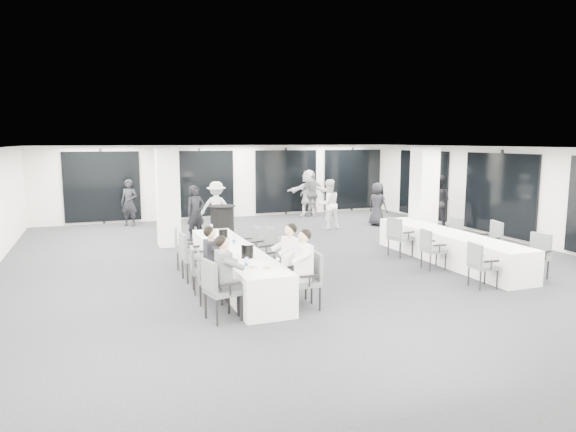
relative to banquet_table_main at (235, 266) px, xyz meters
The scene contains 43 objects.
room 3.88m from the banquet_table_main, 39.26° to the left, with size 14.04×16.04×2.84m.
column_left 4.64m from the banquet_table_main, 99.99° to the left, with size 0.60×0.60×2.80m, color white.
column_right 6.69m from the banquet_table_main, 19.97° to the left, with size 0.60×0.60×2.80m, color white.
banquet_table_main is the anchor object (origin of this frame).
banquet_table_side 5.41m from the banquet_table_main, ahead, with size 0.90×5.00×0.75m, color silver.
cocktail_table 4.47m from the banquet_table_main, 80.29° to the left, with size 0.78×0.78×1.09m.
chair_main_left_near 2.29m from the banquet_table_main, 111.61° to the right, with size 0.63×0.66×1.04m.
chair_main_left_second 1.38m from the banquet_table_main, 127.12° to the right, with size 0.54×0.58×0.92m.
chair_main_left_mid 0.93m from the banquet_table_main, 154.02° to the right, with size 0.50×0.54×0.90m.
chair_main_left_fourth 1.02m from the banquet_table_main, 147.45° to the left, with size 0.56×0.61×1.03m.
chair_main_left_far 1.90m from the banquet_table_main, 116.06° to the left, with size 0.54×0.58×0.95m.
chair_main_right_near 2.20m from the banquet_table_main, 67.53° to the right, with size 0.54×0.59×1.01m.
chair_main_right_second 1.58m from the banquet_table_main, 57.68° to the right, with size 0.54×0.60×1.03m.
chair_main_right_mid 0.92m from the banquet_table_main, 23.72° to the right, with size 0.57×0.60×0.95m.
chair_main_right_fourth 1.05m from the banquet_table_main, 34.68° to the left, with size 0.58×0.63×1.04m.
chair_main_right_far 1.78m from the banquet_table_main, 62.13° to the left, with size 0.47×0.52×0.89m.
chair_side_left_near 5.02m from the banquet_table_main, 24.26° to the right, with size 0.51×0.56×0.93m.
chair_side_left_mid 4.60m from the banquet_table_main, ahead, with size 0.51×0.56×0.94m.
chair_side_left_far 4.68m from the banquet_table_main, 11.96° to the left, with size 0.62×0.65×1.02m.
chair_side_right_near 6.52m from the banquet_table_main, 16.82° to the right, with size 0.59×0.62×0.98m.
chair_side_right_mid 6.27m from the banquet_table_main, ahead, with size 0.63×0.66×1.04m.
chair_side_right_far 6.31m from the banquet_table_main, ahead, with size 0.55×0.58×0.93m.
seated_guest_a 2.24m from the banquet_table_main, 107.67° to the right, with size 0.50×0.38×1.44m.
seated_guest_b 1.37m from the banquet_table_main, 121.01° to the right, with size 0.50×0.38×1.44m.
seated_guest_c 2.17m from the banquet_table_main, 71.73° to the right, with size 0.50×0.38×1.44m.
seated_guest_d 1.55m from the banquet_table_main, 63.37° to the right, with size 0.50×0.38×1.44m.
standing_guest_a 5.03m from the banquet_table_main, 89.09° to the left, with size 0.69×0.55×1.88m, color black.
standing_guest_b 7.19m from the banquet_table_main, 49.45° to the left, with size 0.92×0.56×1.91m, color silver.
standing_guest_c 6.31m from the banquet_table_main, 80.99° to the left, with size 1.21×0.62×1.87m, color silver.
standing_guest_d 9.89m from the banquet_table_main, 57.62° to the left, with size 1.19×0.66×2.02m, color #56585D.
standing_guest_e 8.54m from the banquet_table_main, 39.75° to the left, with size 0.83×0.51×1.73m, color black.
standing_guest_f 9.95m from the banquet_table_main, 58.47° to the left, with size 1.92×0.74×2.09m, color silver.
standing_guest_g 8.57m from the banquet_table_main, 101.02° to the left, with size 0.68×0.55×1.86m, color black.
standing_guest_h 9.29m from the banquet_table_main, 27.59° to the left, with size 1.00×0.61×2.07m, color black.
ice_bucket_near 1.05m from the banquet_table_main, 89.52° to the right, with size 0.24×0.24×0.27m, color black.
ice_bucket_far 1.15m from the banquet_table_main, 90.21° to the left, with size 0.21×0.21×0.23m, color black.
water_bottle_a 1.85m from the banquet_table_main, 97.88° to the right, with size 0.07×0.07×0.20m, color silver.
water_bottle_b 0.59m from the banquet_table_main, 79.13° to the left, with size 0.07×0.07×0.23m, color silver.
water_bottle_c 2.05m from the banquet_table_main, 92.08° to the left, with size 0.07×0.07×0.21m, color silver.
plate_a 1.78m from the banquet_table_main, 93.92° to the right, with size 0.22×0.22×0.03m.
plate_b 1.92m from the banquet_table_main, 87.17° to the right, with size 0.22×0.22×0.03m.
plate_c 0.74m from the banquet_table_main, 85.25° to the right, with size 0.22×0.22×0.03m.
wine_glass 1.98m from the banquet_table_main, 81.27° to the right, with size 0.07×0.07×0.19m.
Camera 1 is at (-4.61, -11.48, 2.98)m, focal length 32.00 mm.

